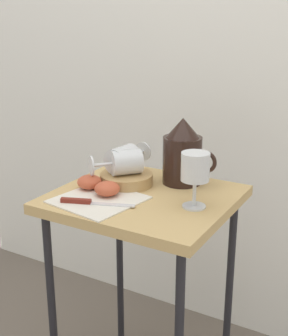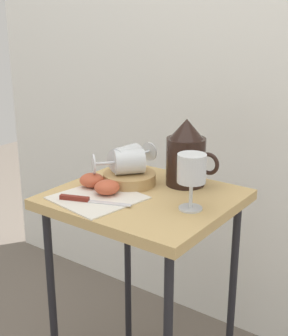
{
  "view_description": "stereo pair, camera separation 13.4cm",
  "coord_description": "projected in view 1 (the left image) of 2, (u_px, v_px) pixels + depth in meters",
  "views": [
    {
      "loc": [
        0.63,
        -1.1,
        1.22
      ],
      "look_at": [
        0.0,
        0.0,
        0.81
      ],
      "focal_mm": 50.57,
      "sensor_mm": 36.0,
      "label": 1
    },
    {
      "loc": [
        0.74,
        -1.03,
        1.22
      ],
      "look_at": [
        0.0,
        0.0,
        0.81
      ],
      "focal_mm": 50.57,
      "sensor_mm": 36.0,
      "label": 2
    }
  ],
  "objects": [
    {
      "name": "wine_glass_tipped_near",
      "position": [
        125.0,
        162.0,
        1.41
      ],
      "size": [
        0.15,
        0.16,
        0.08
      ],
      "color": "silver",
      "rests_on": "basket_tray"
    },
    {
      "name": "basket_tray",
      "position": [
        127.0,
        179.0,
        1.44
      ],
      "size": [
        0.16,
        0.16,
        0.03
      ],
      "primitive_type": "cylinder",
      "color": "tan",
      "rests_on": "table"
    },
    {
      "name": "knife",
      "position": [
        87.0,
        202.0,
        1.28
      ],
      "size": [
        0.2,
        0.09,
        0.01
      ],
      "color": "silver",
      "rests_on": "linen_napkin"
    },
    {
      "name": "curtain_drape",
      "position": [
        219.0,
        48.0,
        1.69
      ],
      "size": [
        2.4,
        0.03,
        2.21
      ],
      "primitive_type": "cube",
      "color": "white",
      "rests_on": "ground_plane"
    },
    {
      "name": "apple_half_left",
      "position": [
        90.0,
        182.0,
        1.39
      ],
      "size": [
        0.07,
        0.07,
        0.04
      ],
      "primitive_type": "ellipsoid",
      "color": "#C15133",
      "rests_on": "linen_napkin"
    },
    {
      "name": "linen_napkin",
      "position": [
        99.0,
        200.0,
        1.32
      ],
      "size": [
        0.25,
        0.25,
        0.0
      ],
      "primitive_type": "cube",
      "rotation": [
        0.0,
        0.0,
        -0.16
      ],
      "color": "silver",
      "rests_on": "table"
    },
    {
      "name": "apple_half_right",
      "position": [
        107.0,
        189.0,
        1.34
      ],
      "size": [
        0.07,
        0.07,
        0.04
      ],
      "primitive_type": "ellipsoid",
      "color": "#C15133",
      "rests_on": "linen_napkin"
    },
    {
      "name": "wine_glass_upright",
      "position": [
        195.0,
        170.0,
        1.24
      ],
      "size": [
        0.08,
        0.08,
        0.15
      ],
      "color": "silver",
      "rests_on": "table"
    },
    {
      "name": "table",
      "position": [
        144.0,
        221.0,
        1.39
      ],
      "size": [
        0.5,
        0.46,
        0.73
      ],
      "color": "tan",
      "rests_on": "ground_plane"
    },
    {
      "name": "wine_glass_tipped_far",
      "position": [
        124.0,
        159.0,
        1.44
      ],
      "size": [
        0.09,
        0.16,
        0.08
      ],
      "color": "silver",
      "rests_on": "basket_tray"
    },
    {
      "name": "pitcher",
      "position": [
        183.0,
        157.0,
        1.43
      ],
      "size": [
        0.17,
        0.12,
        0.2
      ],
      "color": "black",
      "rests_on": "table"
    }
  ]
}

